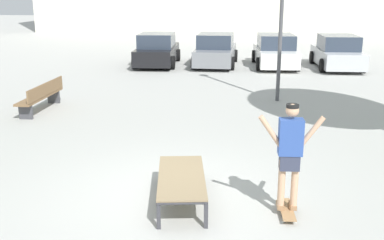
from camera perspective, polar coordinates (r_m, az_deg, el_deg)
ground_plane at (r=8.21m, az=-2.43°, el=-8.93°), size 120.00×120.00×0.00m
skate_box at (r=7.75m, az=-1.30°, el=-7.13°), size 1.04×1.99×0.46m
skateboard at (r=7.61m, az=11.48°, el=-10.69°), size 0.25×0.81×0.09m
skater at (r=7.23m, az=11.89°, el=-3.58°), size 1.00×0.30×1.69m
car_black at (r=22.41m, az=-4.28°, el=8.48°), size 2.08×4.28×1.50m
car_grey at (r=22.22m, az=2.91°, el=8.45°), size 2.00×4.24×1.50m
car_white at (r=22.18m, az=10.15°, el=8.22°), size 2.12×4.30×1.50m
car_silver at (r=22.41m, az=17.32°, el=7.83°), size 2.04×4.26×1.50m
park_bench at (r=14.32m, az=-17.89°, el=2.84°), size 0.45×2.40×0.83m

